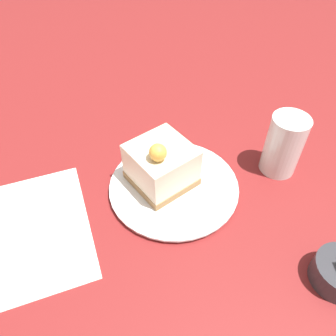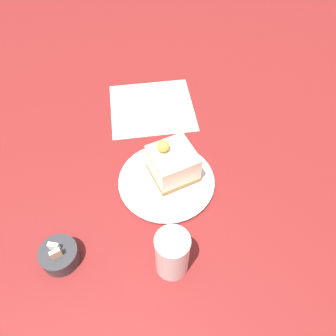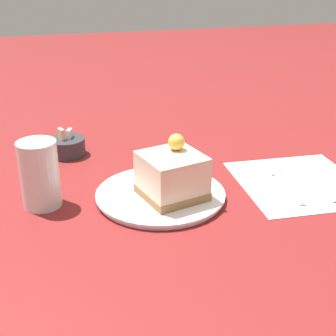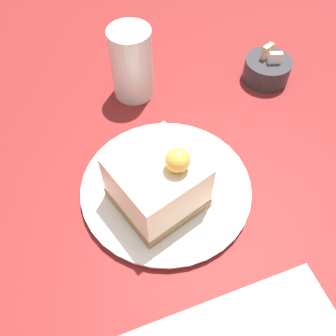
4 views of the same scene
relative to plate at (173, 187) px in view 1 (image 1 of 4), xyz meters
The scene contains 6 objects.
ground_plane 0.02m from the plate, 94.64° to the right, with size 4.00×4.00×0.00m, color maroon.
plate is the anchor object (origin of this frame).
cake_slice 0.05m from the plate, 46.43° to the right, with size 0.11×0.11×0.10m.
napkin 0.25m from the plate, ahead, with size 0.23×0.24×0.00m.
fork 0.23m from the plate, ahead, with size 0.04×0.17×0.00m.
drinking_glass 0.20m from the plate, behind, with size 0.06×0.06×0.11m.
Camera 1 is at (0.16, 0.34, 0.43)m, focal length 35.00 mm.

